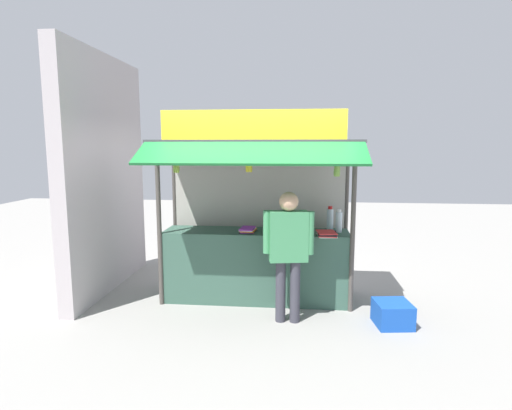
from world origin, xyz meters
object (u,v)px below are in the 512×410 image
at_px(water_bottle_rear_center, 330,218).
at_px(banana_bunch_inner_left, 337,170).
at_px(magazine_stack_front_right, 248,230).
at_px(vendor_person, 288,245).
at_px(banana_bunch_leftmost, 176,167).
at_px(water_bottle_back_left, 282,221).
at_px(magazine_stack_mid_left, 278,231).
at_px(water_bottle_right, 339,221).
at_px(water_bottle_left, 290,221).
at_px(banana_bunch_rightmost, 249,166).
at_px(magazine_stack_far_left, 327,234).
at_px(plastic_crate, 393,314).

bearing_deg(water_bottle_rear_center, banana_bunch_inner_left, -88.49).
bearing_deg(magazine_stack_front_right, vendor_person, -47.49).
relative_size(magazine_stack_front_right, vendor_person, 0.19).
distance_m(banana_bunch_leftmost, vendor_person, 1.67).
distance_m(water_bottle_back_left, magazine_stack_mid_left, 0.30).
xyz_separation_m(water_bottle_right, banana_bunch_leftmost, (-2.04, -0.42, 0.72)).
height_order(water_bottle_rear_center, banana_bunch_inner_left, banana_bunch_inner_left).
bearing_deg(water_bottle_back_left, water_bottle_left, -2.58).
xyz_separation_m(banana_bunch_rightmost, vendor_person, (0.49, -0.29, -0.89)).
relative_size(magazine_stack_far_left, magazine_stack_mid_left, 1.06).
xyz_separation_m(magazine_stack_far_left, magazine_stack_mid_left, (-0.63, 0.07, 0.02)).
xyz_separation_m(magazine_stack_far_left, magazine_stack_front_right, (-1.02, 0.13, 0.00)).
xyz_separation_m(water_bottle_right, magazine_stack_mid_left, (-0.80, -0.18, -0.10)).
distance_m(water_bottle_back_left, banana_bunch_inner_left, 1.11).
bearing_deg(magazine_stack_mid_left, vendor_person, -74.28).
bearing_deg(banana_bunch_rightmost, magazine_stack_front_right, 99.78).
bearing_deg(vendor_person, banana_bunch_leftmost, 158.32).
xyz_separation_m(banana_bunch_leftmost, vendor_person, (1.39, -0.29, -0.88)).
xyz_separation_m(water_bottle_back_left, magazine_stack_far_left, (0.57, -0.36, -0.09)).
bearing_deg(magazine_stack_mid_left, magazine_stack_far_left, -6.04).
bearing_deg(plastic_crate, vendor_person, -179.63).
xyz_separation_m(magazine_stack_mid_left, banana_bunch_leftmost, (-1.25, -0.24, 0.82)).
relative_size(magazine_stack_far_left, magazine_stack_front_right, 1.08).
xyz_separation_m(water_bottle_left, plastic_crate, (1.22, -0.80, -0.93)).
xyz_separation_m(banana_bunch_inner_left, vendor_person, (-0.56, -0.29, -0.85)).
bearing_deg(water_bottle_rear_center, magazine_stack_mid_left, -152.17).
bearing_deg(magazine_stack_front_right, banana_bunch_leftmost, -160.20).
height_order(vendor_person, plastic_crate, vendor_person).
bearing_deg(banana_bunch_inner_left, magazine_stack_far_left, 116.27).
bearing_deg(water_bottle_rear_center, water_bottle_left, -171.29).
xyz_separation_m(banana_bunch_leftmost, banana_bunch_rightmost, (0.90, -0.00, 0.01)).
xyz_separation_m(water_bottle_left, banana_bunch_leftmost, (-1.40, -0.52, 0.75)).
bearing_deg(plastic_crate, magazine_stack_far_left, 148.64).
bearing_deg(magazine_stack_front_right, water_bottle_left, 21.61).
bearing_deg(water_bottle_back_left, banana_bunch_leftmost, -157.85).
height_order(water_bottle_left, plastic_crate, water_bottle_left).
xyz_separation_m(water_bottle_rear_center, magazine_stack_mid_left, (-0.70, -0.37, -0.11)).
height_order(banana_bunch_leftmost, banana_bunch_inner_left, same).
relative_size(magazine_stack_front_right, magazine_stack_mid_left, 0.99).
bearing_deg(magazine_stack_far_left, banana_bunch_inner_left, -63.73).
distance_m(water_bottle_left, banana_bunch_leftmost, 1.67).
bearing_deg(magazine_stack_far_left, plastic_crate, -31.36).
height_order(water_bottle_rear_center, banana_bunch_leftmost, banana_bunch_leftmost).
bearing_deg(magazine_stack_far_left, water_bottle_back_left, 148.24).
distance_m(banana_bunch_inner_left, vendor_person, 1.06).
bearing_deg(water_bottle_back_left, water_bottle_rear_center, 6.95).
height_order(water_bottle_rear_center, water_bottle_left, water_bottle_rear_center).
bearing_deg(plastic_crate, water_bottle_back_left, 148.46).
height_order(water_bottle_right, water_bottle_back_left, water_bottle_right).
height_order(magazine_stack_front_right, plastic_crate, magazine_stack_front_right).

